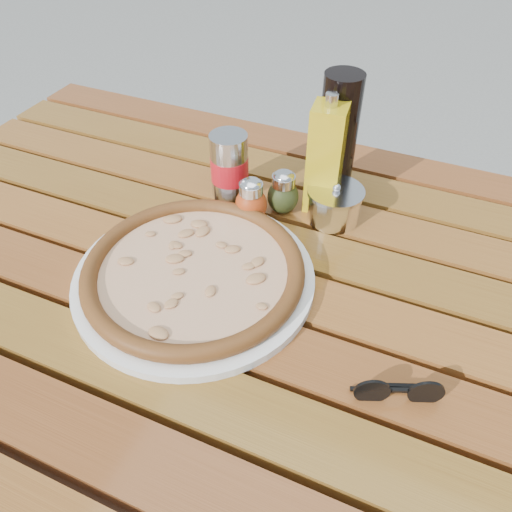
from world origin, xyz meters
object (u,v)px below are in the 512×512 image
at_px(pepper_shaker, 251,201).
at_px(olive_oil_cruet, 325,159).
at_px(oregano_shaker, 283,193).
at_px(sunglasses, 398,391).
at_px(plate, 195,278).
at_px(soda_can, 230,167).
at_px(dark_bottle, 338,137).
at_px(parmesan_tin, 334,204).
at_px(table, 251,311).
at_px(pizza, 194,270).

height_order(pepper_shaker, olive_oil_cruet, olive_oil_cruet).
bearing_deg(oregano_shaker, sunglasses, -48.08).
xyz_separation_m(plate, olive_oil_cruet, (0.12, 0.25, 0.09)).
bearing_deg(pepper_shaker, soda_can, 141.52).
xyz_separation_m(dark_bottle, parmesan_tin, (0.03, -0.08, -0.08)).
relative_size(table, dark_bottle, 6.36).
bearing_deg(pepper_shaker, olive_oil_cruet, 40.10).
bearing_deg(pizza, pepper_shaker, 84.30).
bearing_deg(table, sunglasses, -25.28).
xyz_separation_m(olive_oil_cruet, sunglasses, (0.21, -0.33, -0.08)).
bearing_deg(pepper_shaker, oregano_shaker, 46.07).
relative_size(pizza, sunglasses, 3.92).
relative_size(plate, pepper_shaker, 4.39).
xyz_separation_m(plate, parmesan_tin, (0.15, 0.23, 0.02)).
bearing_deg(soda_can, dark_bottle, 27.46).
height_order(olive_oil_cruet, sunglasses, olive_oil_cruet).
bearing_deg(pepper_shaker, sunglasses, -39.43).
distance_m(pizza, sunglasses, 0.33).
relative_size(oregano_shaker, soda_can, 0.68).
xyz_separation_m(table, plate, (-0.08, -0.04, 0.08)).
distance_m(table, olive_oil_cruet, 0.28).
relative_size(pepper_shaker, dark_bottle, 0.37).
xyz_separation_m(plate, oregano_shaker, (0.06, 0.21, 0.03)).
bearing_deg(plate, parmesan_tin, 57.48).
bearing_deg(plate, sunglasses, -13.66).
bearing_deg(table, parmesan_tin, 69.83).
distance_m(olive_oil_cruet, parmesan_tin, 0.08).
relative_size(dark_bottle, parmesan_tin, 1.77).
height_order(soda_can, sunglasses, soda_can).
xyz_separation_m(oregano_shaker, olive_oil_cruet, (0.06, 0.04, 0.06)).
bearing_deg(parmesan_tin, plate, -122.52).
bearing_deg(table, oregano_shaker, 95.64).
height_order(pepper_shaker, sunglasses, pepper_shaker).
height_order(dark_bottle, olive_oil_cruet, dark_bottle).
bearing_deg(plate, table, 26.49).
bearing_deg(oregano_shaker, soda_can, 175.55).
bearing_deg(olive_oil_cruet, sunglasses, -58.28).
height_order(pizza, oregano_shaker, oregano_shaker).
xyz_separation_m(plate, pizza, (0.00, -0.00, 0.02)).
bearing_deg(parmesan_tin, olive_oil_cruet, 140.31).
height_order(pizza, parmesan_tin, parmesan_tin).
relative_size(table, oregano_shaker, 17.07).
bearing_deg(dark_bottle, oregano_shaker, -122.60).
bearing_deg(oregano_shaker, pizza, -105.21).
height_order(table, soda_can, soda_can).
xyz_separation_m(oregano_shaker, sunglasses, (0.26, -0.29, -0.02)).
distance_m(table, pizza, 0.13).
relative_size(olive_oil_cruet, sunglasses, 1.96).
bearing_deg(parmesan_tin, dark_bottle, 109.07).
distance_m(table, plate, 0.12).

